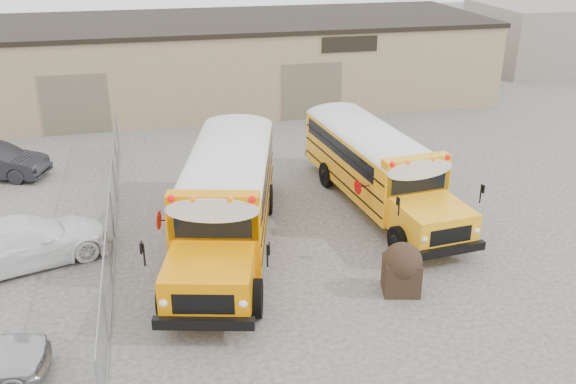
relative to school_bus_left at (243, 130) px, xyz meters
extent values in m
plane|color=#3E3B39|center=(0.73, -8.26, -1.80)|extent=(120.00, 120.00, 0.00)
cube|color=tan|center=(0.73, 11.74, 0.45)|extent=(30.00, 10.00, 4.50)
cube|color=black|center=(0.73, 11.74, 2.75)|extent=(30.20, 10.20, 0.25)
cube|color=black|center=(6.73, 6.72, 2.10)|extent=(3.00, 0.08, 0.80)
cube|color=brown|center=(-7.27, 6.72, -0.30)|extent=(3.20, 0.08, 3.00)
cube|color=brown|center=(4.73, 6.72, -0.30)|extent=(3.20, 0.08, 3.00)
cylinder|color=gray|center=(-5.27, -11.26, -0.90)|extent=(0.07, 0.07, 1.80)
cylinder|color=gray|center=(-5.27, -8.26, -0.90)|extent=(0.07, 0.07, 1.80)
cylinder|color=gray|center=(-5.27, -5.26, -0.90)|extent=(0.07, 0.07, 1.80)
cylinder|color=gray|center=(-5.27, -2.26, -0.90)|extent=(0.07, 0.07, 1.80)
cylinder|color=gray|center=(-5.27, 0.74, -0.90)|extent=(0.07, 0.07, 1.80)
cylinder|color=gray|center=(-5.27, 3.74, -0.90)|extent=(0.07, 0.07, 1.80)
cylinder|color=gray|center=(-5.27, -5.26, -0.02)|extent=(0.05, 18.00, 0.05)
cylinder|color=gray|center=(-5.27, -5.26, -1.75)|extent=(0.05, 18.00, 0.05)
cube|color=gray|center=(-5.27, -5.26, -0.90)|extent=(0.02, 18.00, 1.70)
cube|color=gray|center=(24.73, 15.74, 0.40)|extent=(10.00, 8.00, 4.40)
cube|color=orange|center=(0.11, 0.45, -0.18)|extent=(4.43, 8.35, 2.15)
cube|color=orange|center=(-1.10, -4.54, -0.65)|extent=(2.78, 2.78, 1.20)
cube|color=black|center=(-0.83, -3.40, 0.42)|extent=(2.10, 0.57, 0.79)
cube|color=silver|center=(0.11, 0.45, 1.05)|extent=(4.45, 8.44, 0.42)
cube|color=orange|center=(-0.77, -3.17, 1.08)|extent=(2.62, 1.12, 0.38)
sphere|color=#E50705|center=(-1.90, -3.14, 1.21)|extent=(0.21, 0.21, 0.21)
sphere|color=#E50705|center=(0.24, -3.66, 1.21)|extent=(0.21, 0.21, 0.21)
sphere|color=orange|center=(-1.31, -3.28, 1.21)|extent=(0.21, 0.21, 0.21)
sphere|color=orange|center=(-0.35, -3.52, 1.21)|extent=(0.21, 0.21, 0.21)
cube|color=black|center=(-1.40, -5.74, -1.13)|extent=(2.55, 0.83, 0.29)
cube|color=black|center=(1.06, 4.37, -1.13)|extent=(2.54, 0.81, 0.29)
cube|color=black|center=(0.11, 0.45, -0.26)|extent=(4.43, 8.21, 0.06)
cube|color=black|center=(0.18, 0.75, 0.42)|extent=(4.16, 7.14, 0.65)
cylinder|color=black|center=(-2.29, -4.13, -1.25)|extent=(0.54, 1.13, 1.09)
cylinder|color=black|center=(0.13, -4.72, -1.25)|extent=(0.54, 1.13, 1.09)
cylinder|color=black|center=(-0.73, 2.29, -1.25)|extent=(0.54, 1.13, 1.09)
cylinder|color=black|center=(1.70, 1.70, -1.25)|extent=(0.54, 1.13, 1.09)
cylinder|color=#BF0505|center=(-2.27, -1.78, -0.05)|extent=(0.17, 0.58, 0.59)
cube|color=#FEAA14|center=(3.64, 1.96, -0.31)|extent=(3.18, 7.53, 1.97)
cube|color=#FEAA14|center=(4.15, -2.72, -0.75)|extent=(2.33, 2.33, 1.11)
cube|color=black|center=(4.04, -1.65, 0.24)|extent=(1.97, 0.27, 0.72)
cube|color=silver|center=(3.64, 1.96, 0.82)|extent=(3.19, 7.60, 0.38)
cube|color=#FEAA14|center=(4.01, -1.43, 0.85)|extent=(2.39, 0.73, 0.35)
sphere|color=#E50705|center=(3.03, -1.76, 0.96)|extent=(0.19, 0.19, 0.19)
sphere|color=#E50705|center=(5.04, -1.54, 0.96)|extent=(0.19, 0.19, 0.19)
sphere|color=orange|center=(3.58, -1.70, 0.96)|extent=(0.19, 0.19, 0.19)
sphere|color=orange|center=(4.49, -1.60, 0.96)|extent=(0.19, 0.19, 0.19)
cube|color=black|center=(4.28, -3.85, -1.18)|extent=(2.37, 0.47, 0.27)
cube|color=black|center=(3.24, 5.65, -1.18)|extent=(2.36, 0.45, 0.27)
cube|color=black|center=(3.64, 1.96, -0.39)|extent=(3.21, 7.39, 0.06)
cube|color=black|center=(3.61, 2.25, 0.24)|extent=(3.09, 6.38, 0.60)
cylinder|color=black|center=(3.00, -2.74, -1.30)|extent=(0.38, 1.02, 1.00)
cylinder|color=black|center=(5.28, -2.50, -1.30)|extent=(0.38, 1.02, 1.00)
cylinder|color=black|center=(2.34, 3.29, -1.30)|extent=(0.38, 1.02, 1.00)
cylinder|color=black|center=(4.62, 3.54, -1.30)|extent=(0.38, 1.02, 1.00)
cylinder|color=#BF0505|center=(2.29, -0.70, -0.19)|extent=(0.09, 0.54, 0.54)
cube|color=black|center=(2.92, -10.52, -1.28)|extent=(1.22, 1.14, 1.03)
sphere|color=black|center=(2.92, -10.52, -0.82)|extent=(1.13, 1.13, 1.13)
imported|color=white|center=(-7.92, -6.45, -1.03)|extent=(5.70, 3.79, 1.53)
camera|label=1|loc=(-3.76, -25.40, 8.24)|focal=40.00mm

